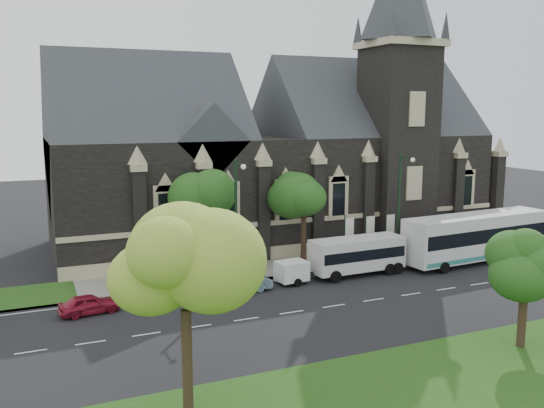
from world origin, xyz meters
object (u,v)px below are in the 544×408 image
banner_flag_center (368,232)px  banner_flag_right (389,230)px  tree_park_near (189,260)px  street_lamp_near (400,202)px  street_lamp_mid (237,214)px  tree_walk_right (305,192)px  sedan (239,282)px  banner_flag_left (348,234)px  tour_coach (476,236)px  box_trailer (292,271)px  tree_park_east (526,261)px  tree_walk_left (198,200)px  car_far_red (89,304)px  shuttle_bus (357,254)px

banner_flag_center → banner_flag_right: bearing=0.0°
tree_park_near → street_lamp_near: street_lamp_near is taller
street_lamp_near → street_lamp_mid: 14.00m
tree_walk_right → sedan: size_ratio=1.76×
street_lamp_near → sedan: street_lamp_near is taller
tree_walk_right → street_lamp_near: size_ratio=0.87×
banner_flag_left → banner_flag_center: 2.00m
tour_coach → banner_flag_center: bearing=148.4°
tour_coach → box_trailer: 16.61m
street_lamp_near → tree_park_near: bearing=-143.9°
tree_park_east → box_trailer: (-6.63, 14.74, -3.68)m
tree_park_east → tour_coach: bearing=55.2°
tree_walk_left → car_far_red: size_ratio=2.10×
tree_walk_left → box_trailer: tree_walk_left is taller
street_lamp_near → sedan: bearing=-172.4°
tour_coach → car_far_red: tour_coach is taller
street_lamp_mid → car_far_red: size_ratio=2.47×
tree_park_near → tree_walk_left: (5.97, 19.47, -0.68)m
tree_walk_right → tree_walk_left: size_ratio=1.02×
street_lamp_near → tree_park_east: bearing=-103.1°
banner_flag_center → box_trailer: size_ratio=1.26×
banner_flag_left → car_far_red: 21.36m
street_lamp_mid → tour_coach: size_ratio=0.65×
banner_flag_center → car_far_red: bearing=-169.4°
tree_walk_right → tree_walk_left: 9.01m
tree_walk_right → street_lamp_mid: (-7.21, -3.62, -0.71)m
banner_flag_center → tree_walk_left: bearing=173.1°
banner_flag_center → sedan: size_ratio=0.90×
street_lamp_mid → box_trailer: size_ratio=2.83×
tree_park_east → car_far_red: (-20.74, 14.03, -4.00)m
tree_walk_right → tour_coach: (12.90, -5.76, -3.67)m
box_trailer → sedan: 4.13m
banner_flag_left → tree_park_east: bearing=-90.3°
tree_walk_right → tree_walk_left: tree_walk_right is taller
tree_park_east → shuttle_bus: bearing=94.0°
tree_park_near → tree_park_east: tree_park_near is taller
tree_park_east → banner_flag_left: (0.11, 18.32, -2.24)m
tour_coach → shuttle_bus: bearing=172.4°
street_lamp_mid → shuttle_bus: street_lamp_mid is taller
banner_flag_center → tour_coach: banner_flag_center is taller
sedan → banner_flag_left: bearing=-70.5°
tree_park_near → street_lamp_near: 26.97m
street_lamp_near → street_lamp_mid: bearing=180.0°
tree_park_east → tree_walk_right: bearing=98.4°
street_lamp_mid → banner_flag_left: 10.81m
tree_park_near → tree_walk_right: tree_park_near is taller
street_lamp_mid → banner_flag_center: (12.29, 1.91, -2.73)m
banner_flag_center → banner_flag_left: bearing=180.0°
tree_park_near → shuttle_bus: 22.68m
shuttle_bus → street_lamp_near: bearing=15.8°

